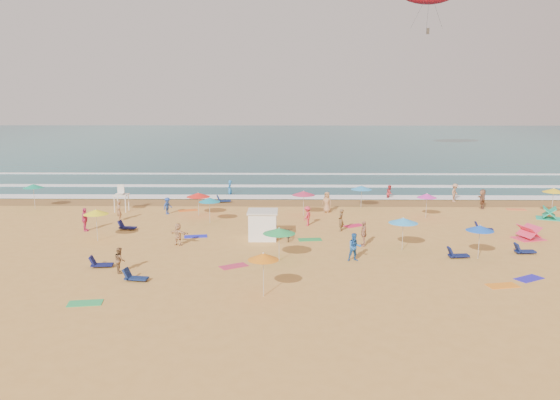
{
  "coord_description": "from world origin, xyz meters",
  "views": [
    {
      "loc": [
        2.16,
        -40.41,
        10.38
      ],
      "look_at": [
        1.51,
        6.0,
        1.5
      ],
      "focal_mm": 35.0,
      "sensor_mm": 36.0,
      "label": 1
    }
  ],
  "objects": [
    {
      "name": "bicycle",
      "position": [
        2.24,
        -1.7,
        0.47
      ],
      "size": [
        0.66,
        1.81,
        0.95
      ],
      "primitive_type": "imported",
      "rotation": [
        0.0,
        0.0,
        -0.02
      ],
      "color": "black",
      "rests_on": "ground"
    },
    {
      "name": "towels",
      "position": [
        2.0,
        -3.11,
        0.01
      ],
      "size": [
        49.24,
        24.81,
        0.03
      ],
      "color": "red",
      "rests_on": "ground"
    },
    {
      "name": "ocean",
      "position": [
        0.0,
        84.0,
        0.0
      ],
      "size": [
        220.0,
        140.0,
        0.18
      ],
      "primitive_type": "cube",
      "color": "#0C4756",
      "rests_on": "ground"
    },
    {
      "name": "cabana_roof",
      "position": [
        0.34,
        -1.4,
        2.06
      ],
      "size": [
        2.2,
        2.2,
        0.12
      ],
      "primitive_type": "cube",
      "color": "silver",
      "rests_on": "cabana"
    },
    {
      "name": "loungers",
      "position": [
        5.35,
        -3.03,
        0.17
      ],
      "size": [
        35.92,
        24.14,
        0.34
      ],
      "color": "#0F134C",
      "rests_on": "ground"
    },
    {
      "name": "ground",
      "position": [
        0.0,
        0.0,
        0.0
      ],
      "size": [
        220.0,
        220.0,
        0.0
      ],
      "primitive_type": "plane",
      "color": "gold",
      "rests_on": "ground"
    },
    {
      "name": "beach_umbrellas",
      "position": [
        2.73,
        0.36,
        2.06
      ],
      "size": [
        58.79,
        25.08,
        0.76
      ],
      "color": "red",
      "rests_on": "ground"
    },
    {
      "name": "lifeguard_stand",
      "position": [
        -12.96,
        8.08,
        1.05
      ],
      "size": [
        1.2,
        1.2,
        2.1
      ],
      "primitive_type": null,
      "color": "white",
      "rests_on": "ground"
    },
    {
      "name": "cabana",
      "position": [
        0.34,
        -1.4,
        1.0
      ],
      "size": [
        2.0,
        2.0,
        2.0
      ],
      "primitive_type": "cube",
      "color": "white",
      "rests_on": "ground"
    },
    {
      "name": "surf_foam",
      "position": [
        0.0,
        21.32,
        0.1
      ],
      "size": [
        200.0,
        18.7,
        0.05
      ],
      "color": "white",
      "rests_on": "ground"
    },
    {
      "name": "beachgoers",
      "position": [
        3.24,
        3.91,
        0.84
      ],
      "size": [
        43.58,
        26.58,
        2.13
      ],
      "color": "tan",
      "rests_on": "ground"
    },
    {
      "name": "wet_sand",
      "position": [
        0.0,
        12.5,
        0.01
      ],
      "size": [
        220.0,
        220.0,
        0.0
      ],
      "primitive_type": "plane",
      "color": "olive",
      "rests_on": "ground"
    },
    {
      "name": "popup_tents",
      "position": [
        22.3,
        2.23,
        0.6
      ],
      "size": [
        7.11,
        8.99,
        1.2
      ],
      "color": "#ED345D",
      "rests_on": "ground"
    }
  ]
}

